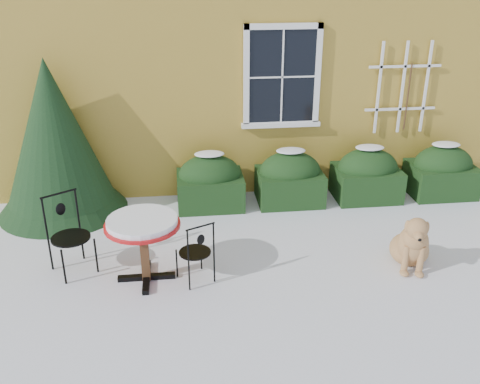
{
  "coord_description": "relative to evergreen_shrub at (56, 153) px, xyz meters",
  "views": [
    {
      "loc": [
        -0.75,
        -5.33,
        3.73
      ],
      "look_at": [
        0.0,
        1.0,
        0.9
      ],
      "focal_mm": 40.0,
      "sensor_mm": 36.0,
      "label": 1
    }
  ],
  "objects": [
    {
      "name": "ground",
      "position": [
        2.63,
        -2.65,
        -0.97
      ],
      "size": [
        80.0,
        80.0,
        0.0
      ],
      "primitive_type": "plane",
      "color": "white",
      "rests_on": "ground"
    },
    {
      "name": "hedge_row",
      "position": [
        4.28,
        -0.1,
        -0.57
      ],
      "size": [
        4.95,
        0.8,
        0.91
      ],
      "color": "black",
      "rests_on": "ground"
    },
    {
      "name": "evergreen_shrub",
      "position": [
        0.0,
        0.0,
        0.0
      ],
      "size": [
        1.99,
        1.99,
        2.41
      ],
      "rotation": [
        0.0,
        0.0,
        -0.24
      ],
      "color": "black",
      "rests_on": "ground"
    },
    {
      "name": "bistro_table",
      "position": [
        1.39,
        -2.18,
        -0.26
      ],
      "size": [
        0.92,
        0.92,
        0.85
      ],
      "rotation": [
        0.0,
        0.0,
        -0.06
      ],
      "color": "black",
      "rests_on": "ground"
    },
    {
      "name": "patio_chair_near",
      "position": [
        2.02,
        -2.29,
        -0.55
      ],
      "size": [
        0.49,
        0.49,
        0.83
      ],
      "rotation": [
        0.0,
        0.0,
        3.58
      ],
      "color": "black",
      "rests_on": "ground"
    },
    {
      "name": "patio_chair_far",
      "position": [
        0.44,
        -1.84,
        -0.45
      ],
      "size": [
        0.63,
        0.62,
        1.03
      ],
      "rotation": [
        0.0,
        0.0,
        0.57
      ],
      "color": "black",
      "rests_on": "ground"
    },
    {
      "name": "dog",
      "position": [
        4.79,
        -2.28,
        -0.65
      ],
      "size": [
        0.63,
        0.85,
        0.8
      ],
      "rotation": [
        0.0,
        0.0,
        -0.26
      ],
      "color": "tan",
      "rests_on": "ground"
    }
  ]
}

